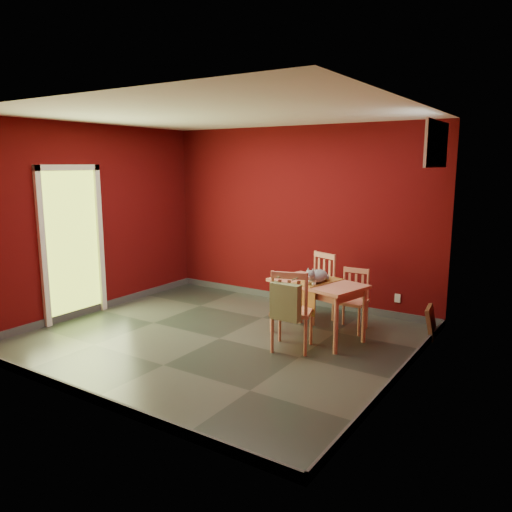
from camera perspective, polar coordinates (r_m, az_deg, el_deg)
The scene contains 13 objects.
ground at distance 6.31m, azimuth -4.19°, elevation -9.37°, with size 4.50×4.50×0.00m, color #2D342D.
room_shell at distance 6.29m, azimuth -4.20°, elevation -8.94°, with size 4.50×4.50×4.50m.
doorway at distance 7.33m, azimuth -20.30°, elevation 1.87°, with size 0.06×1.01×2.13m.
window at distance 5.88m, azimuth 19.89°, elevation 11.93°, with size 0.05×0.90×0.50m.
outlet_plate at distance 7.23m, azimuth 15.87°, elevation -4.66°, with size 0.08×0.01×0.12m, color silver.
dining_table at distance 6.21m, azimuth 7.02°, elevation -3.73°, with size 1.26×0.92×0.71m.
table_runner at distance 6.10m, azimuth 6.57°, elevation -3.61°, with size 0.47×0.73×0.34m.
chair_far_left at distance 6.96m, azimuth 6.95°, elevation -3.43°, with size 0.55×0.55×0.93m.
chair_far_right at distance 6.63m, azimuth 10.96°, elevation -4.85°, with size 0.39×0.39×0.80m.
chair_near at distance 5.79m, azimuth 4.08°, elevation -6.07°, with size 0.56×0.56×0.96m.
tote_bag at distance 5.55m, azimuth 3.39°, elevation -5.25°, with size 0.35×0.20×0.48m.
cat at distance 6.12m, azimuth 7.02°, elevation -2.03°, with size 0.23×0.44×0.22m, color slate, non-canonical shape.
picture_frame at distance 6.64m, azimuth 19.37°, elevation -7.15°, with size 0.18×0.41×0.39m.
Camera 1 is at (3.61, -4.71, 2.14)m, focal length 35.00 mm.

